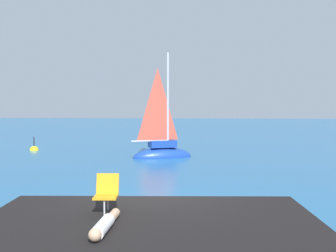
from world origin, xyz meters
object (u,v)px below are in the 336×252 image
at_px(person_sunbather, 105,225).
at_px(marker_buoy, 34,150).
at_px(sailboat_near, 162,151).
at_px(beach_chair, 107,191).

relative_size(person_sunbather, marker_buoy, 1.56).
height_order(sailboat_near, marker_buoy, sailboat_near).
relative_size(sailboat_near, marker_buoy, 5.63).
bearing_deg(beach_chair, person_sunbather, 7.25).
xyz_separation_m(sailboat_near, beach_chair, (0.39, -14.35, 0.73)).
bearing_deg(sailboat_near, marker_buoy, 138.07).
xyz_separation_m(person_sunbather, beach_chair, (-0.29, 1.35, 0.33)).
bearing_deg(person_sunbather, marker_buoy, 25.83).
height_order(person_sunbather, beach_chair, beach_chair).
height_order(person_sunbather, marker_buoy, person_sunbather).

